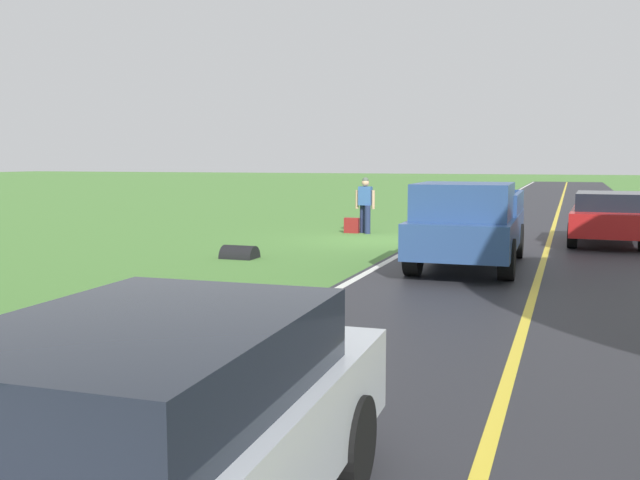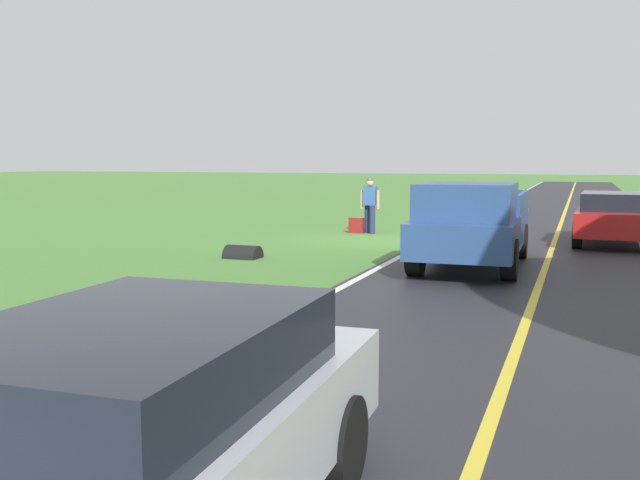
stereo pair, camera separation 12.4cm
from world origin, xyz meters
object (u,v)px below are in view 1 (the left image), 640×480
object	(u,v)px
suitcase_carried	(352,225)
sedan_near_oncoming	(608,216)
hitchhiker_walking	(365,202)
sedan_ahead_same_lane	(133,442)
pickup_truck_passing	(468,222)

from	to	relation	value
suitcase_carried	sedan_near_oncoming	xyz separation A→B (m)	(-7.43, 0.42, 0.52)
hitchhiker_walking	sedan_ahead_same_lane	distance (m)	18.55
sedan_ahead_same_lane	sedan_near_oncoming	bearing A→B (deg)	-100.08
suitcase_carried	sedan_ahead_same_lane	xyz separation A→B (m)	(-4.30, 18.04, 0.52)
suitcase_carried	sedan_ahead_same_lane	world-z (taller)	sedan_ahead_same_lane
hitchhiker_walking	pickup_truck_passing	bearing A→B (deg)	123.26
hitchhiker_walking	pickup_truck_passing	world-z (taller)	pickup_truck_passing
suitcase_carried	sedan_near_oncoming	bearing A→B (deg)	85.29
suitcase_carried	hitchhiker_walking	bearing A→B (deg)	100.86
suitcase_carried	sedan_ahead_same_lane	bearing A→B (deg)	11.92
pickup_truck_passing	sedan_ahead_same_lane	distance (m)	12.01
suitcase_carried	pickup_truck_passing	distance (m)	7.53
hitchhiker_walking	sedan_ahead_same_lane	world-z (taller)	hitchhiker_walking
hitchhiker_walking	sedan_near_oncoming	distance (m)	7.03
suitcase_carried	sedan_near_oncoming	size ratio (longest dim) A/B	0.11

